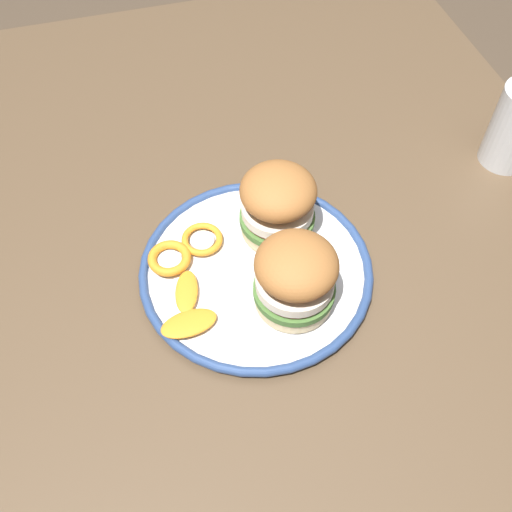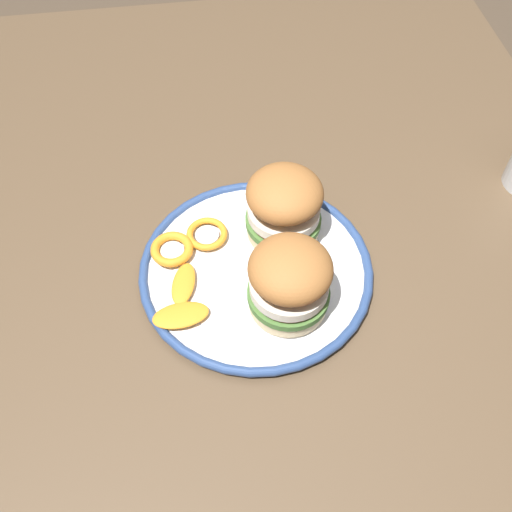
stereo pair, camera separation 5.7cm
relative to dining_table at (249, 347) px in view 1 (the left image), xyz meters
name	(u,v)px [view 1 (the left image)]	position (x,y,z in m)	size (l,w,h in m)	color
ground_plane	(252,481)	(0.00, 0.00, -0.63)	(8.00, 8.00, 0.00)	#4C3D2D
dining_table	(249,347)	(0.00, 0.00, 0.00)	(1.44, 1.08, 0.70)	brown
dinner_plate	(256,270)	(-0.06, 0.03, 0.09)	(0.30, 0.30, 0.02)	white
sandwich_half_left	(278,203)	(-0.11, 0.07, 0.14)	(0.11, 0.11, 0.10)	beige
sandwich_half_right	(295,276)	(0.00, 0.06, 0.14)	(0.11, 0.11, 0.10)	beige
orange_peel_curled	(202,239)	(-0.12, -0.03, 0.10)	(0.07, 0.07, 0.01)	orange
orange_peel_strip_long	(187,292)	(-0.04, -0.07, 0.10)	(0.07, 0.04, 0.01)	orange
orange_peel_strip_short	(190,326)	(0.00, -0.07, 0.10)	(0.04, 0.07, 0.01)	orange
orange_peel_small_curl	(169,258)	(-0.10, -0.08, 0.10)	(0.08, 0.08, 0.01)	orange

